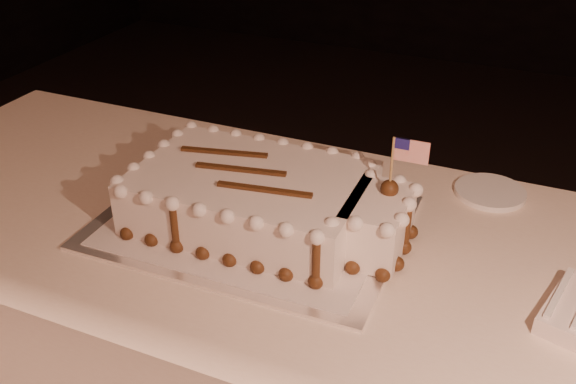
% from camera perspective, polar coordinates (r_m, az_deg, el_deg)
% --- Properties ---
extents(cake_board, '(0.61, 0.46, 0.01)m').
position_cam_1_polar(cake_board, '(1.32, -3.19, -2.67)').
color(cake_board, white).
rests_on(cake_board, banquet_table).
extents(doily, '(0.55, 0.42, 0.00)m').
position_cam_1_polar(doily, '(1.32, -3.20, -2.48)').
color(doily, silver).
rests_on(doily, cake_board).
extents(sheet_cake, '(0.58, 0.34, 0.23)m').
position_cam_1_polar(sheet_cake, '(1.27, -1.96, -0.70)').
color(sheet_cake, white).
rests_on(sheet_cake, doily).
extents(side_plate, '(0.15, 0.15, 0.01)m').
position_cam_1_polar(side_plate, '(1.48, 17.52, 0.00)').
color(side_plate, white).
rests_on(side_plate, banquet_table).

